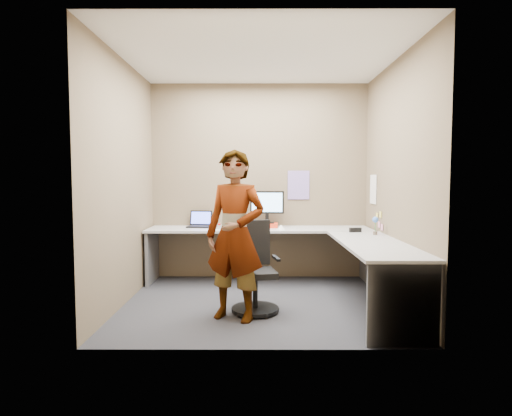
{
  "coord_description": "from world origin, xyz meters",
  "views": [
    {
      "loc": [
        -0.03,
        -4.69,
        1.4
      ],
      "look_at": [
        -0.04,
        0.25,
        1.05
      ],
      "focal_mm": 30.0,
      "sensor_mm": 36.0,
      "label": 1
    }
  ],
  "objects_px": {
    "monitor": "(267,204)",
    "office_chair": "(254,275)",
    "desk": "(296,246)",
    "person": "(235,235)"
  },
  "relations": [
    {
      "from": "monitor",
      "to": "office_chair",
      "type": "height_order",
      "value": "monitor"
    },
    {
      "from": "desk",
      "to": "monitor",
      "type": "height_order",
      "value": "monitor"
    },
    {
      "from": "monitor",
      "to": "person",
      "type": "xyz_separation_m",
      "value": [
        -0.35,
        -1.61,
        -0.21
      ]
    },
    {
      "from": "desk",
      "to": "monitor",
      "type": "distance_m",
      "value": 0.9
    },
    {
      "from": "office_chair",
      "to": "desk",
      "type": "bearing_deg",
      "value": 42.59
    },
    {
      "from": "monitor",
      "to": "person",
      "type": "relative_size",
      "value": 0.27
    },
    {
      "from": "monitor",
      "to": "person",
      "type": "distance_m",
      "value": 1.66
    },
    {
      "from": "office_chair",
      "to": "person",
      "type": "relative_size",
      "value": 0.56
    },
    {
      "from": "desk",
      "to": "office_chair",
      "type": "height_order",
      "value": "office_chair"
    },
    {
      "from": "monitor",
      "to": "office_chair",
      "type": "bearing_deg",
      "value": -93.74
    }
  ]
}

